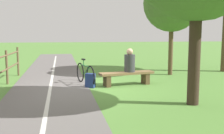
% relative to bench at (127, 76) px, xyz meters
% --- Properties ---
extents(ground_plane, '(80.00, 80.00, 0.00)m').
position_rel_bench_xyz_m(ground_plane, '(1.12, 0.28, -0.33)').
color(ground_plane, '#548438').
extents(path_centre_line, '(1.16, 31.99, 0.00)m').
position_rel_bench_xyz_m(path_centre_line, '(2.46, 4.28, -0.31)').
color(path_centre_line, silver).
rests_on(path_centre_line, paved_path).
extents(bench, '(1.98, 0.82, 0.46)m').
position_rel_bench_xyz_m(bench, '(0.00, 0.00, 0.00)').
color(bench, brown).
rests_on(bench, ground_plane).
extents(person_seated, '(0.44, 0.44, 0.82)m').
position_rel_bench_xyz_m(person_seated, '(-0.10, -0.02, 0.49)').
color(person_seated, '#38383D').
rests_on(person_seated, bench).
extents(bicycle, '(0.55, 1.67, 0.89)m').
position_rel_bench_xyz_m(bicycle, '(1.42, -0.38, 0.05)').
color(bicycle, black).
rests_on(bicycle, ground_plane).
extents(backpack, '(0.36, 0.33, 0.47)m').
position_rel_bench_xyz_m(backpack, '(1.28, 0.22, -0.09)').
color(backpack, navy).
rests_on(backpack, ground_plane).
extents(tree_near_bench, '(2.40, 2.40, 4.23)m').
position_rel_bench_xyz_m(tree_near_bench, '(-2.33, -1.97, 2.70)').
color(tree_near_bench, brown).
rests_on(tree_near_bench, ground_plane).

